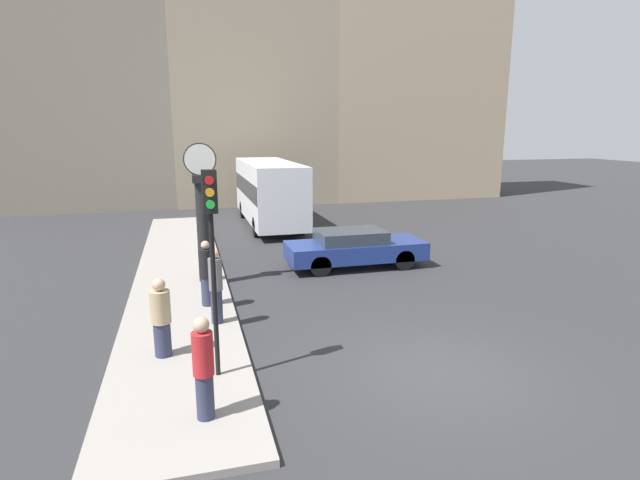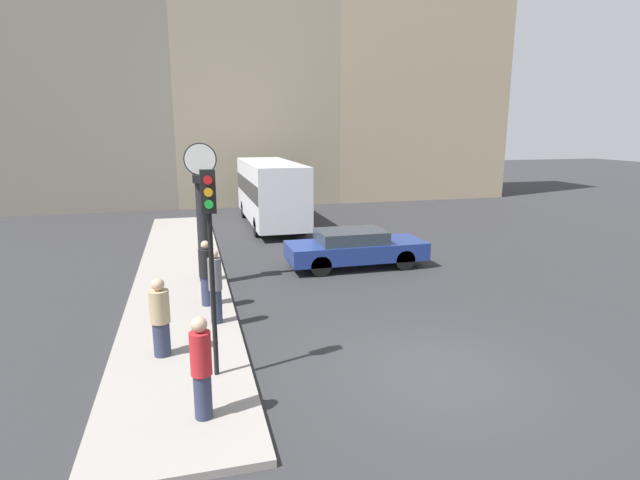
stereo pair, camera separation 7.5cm
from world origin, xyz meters
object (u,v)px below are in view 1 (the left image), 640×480
Objects in this scene: traffic_light_near at (211,232)px; pedestrian_black_jacket at (207,274)px; pedestrian_red_top at (204,368)px; pedestrian_grey_jacket at (216,286)px; pedestrian_tan_coat at (161,318)px; bus_distant at (269,190)px; sedan_car at (354,248)px; street_clock at (203,218)px.

pedestrian_black_jacket is at bearing 89.85° from traffic_light_near.
pedestrian_grey_jacket is at bearing 83.62° from pedestrian_red_top.
pedestrian_tan_coat is at bearing -128.12° from pedestrian_grey_jacket.
pedestrian_red_top is at bearing -102.99° from bus_distant.
pedestrian_black_jacket reaches higher than sedan_car.
pedestrian_grey_jacket is at bearing -83.33° from pedestrian_black_jacket.
pedestrian_grey_jacket is at bearing 86.44° from traffic_light_near.
pedestrian_red_top is at bearing -73.88° from pedestrian_tan_coat.
pedestrian_black_jacket is (0.30, 5.37, -0.01)m from pedestrian_red_top.
traffic_light_near is at bearing -126.45° from sedan_car.
pedestrian_grey_jacket is 1.04× the size of pedestrian_black_jacket.
street_clock is 3.71m from pedestrian_grey_jacket.
sedan_car is 2.74× the size of pedestrian_black_jacket.
pedestrian_grey_jacket is (0.11, -3.56, -1.05)m from street_clock.
sedan_car is 5.29m from street_clock.
bus_distant is 17.17m from pedestrian_red_top.
bus_distant is 4.58× the size of pedestrian_grey_jacket.
sedan_car is 1.14× the size of street_clock.
pedestrian_red_top is (-5.39, -8.32, 0.32)m from sedan_car.
street_clock is 7.69m from pedestrian_red_top.
traffic_light_near reaches higher than pedestrian_tan_coat.
bus_distant is 2.14× the size of traffic_light_near.
pedestrian_tan_coat reaches higher than sedan_car.
sedan_car is 8.43m from pedestrian_tan_coat.
pedestrian_tan_coat is 3.01m from pedestrian_black_jacket.
traffic_light_near is at bearing -90.15° from pedestrian_black_jacket.
traffic_light_near reaches higher than pedestrian_black_jacket.
pedestrian_grey_jacket is (-3.40, -12.67, -0.73)m from bus_distant.
pedestrian_tan_coat is (-6.12, -5.79, 0.26)m from sedan_car.
pedestrian_grey_jacket is (-4.94, -4.27, 0.35)m from sedan_car.
pedestrian_grey_jacket is 1.09× the size of pedestrian_tan_coat.
traffic_light_near is 2.46m from pedestrian_tan_coat.
sedan_car is 6.54m from pedestrian_grey_jacket.
pedestrian_grey_jacket reaches higher than sedan_car.
sedan_car is 2.89× the size of pedestrian_tan_coat.
street_clock is at bearing 77.97° from pedestrian_tan_coat.
pedestrian_black_jacket is at bearing -91.22° from street_clock.
pedestrian_red_top reaches higher than sedan_car.
bus_distant is at bearing 68.92° from street_clock.
pedestrian_red_top is at bearing -93.19° from pedestrian_black_jacket.
traffic_light_near is 2.34× the size of pedestrian_tan_coat.
traffic_light_near reaches higher than bus_distant.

